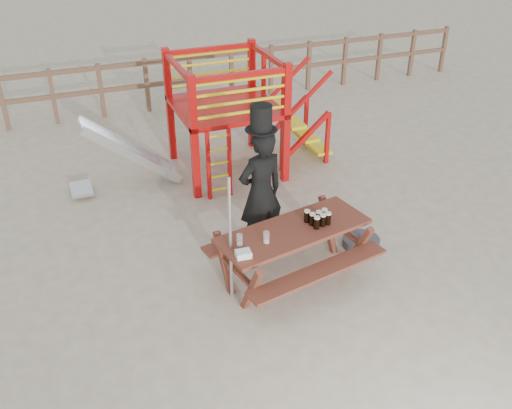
# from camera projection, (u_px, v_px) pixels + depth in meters

# --- Properties ---
(ground) EXTENTS (60.00, 60.00, 0.00)m
(ground) POSITION_uv_depth(u_px,v_px,m) (302.00, 286.00, 7.53)
(ground) COLOR #C0B295
(ground) RESTS_ON ground
(back_fence) EXTENTS (15.09, 0.09, 1.20)m
(back_fence) POSITION_uv_depth(u_px,v_px,m) (168.00, 77.00, 12.76)
(back_fence) COLOR brown
(back_fence) RESTS_ON ground
(playground_fort) EXTENTS (4.71, 1.84, 2.10)m
(playground_fort) POSITION_uv_depth(u_px,v_px,m) (222.00, 115.00, 9.89)
(playground_fort) COLOR #B40C0C
(playground_fort) RESTS_ON ground
(picnic_table) EXTENTS (2.23, 1.74, 0.78)m
(picnic_table) POSITION_uv_depth(u_px,v_px,m) (293.00, 247.00, 7.43)
(picnic_table) COLOR brown
(picnic_table) RESTS_ON ground
(man_with_hat) EXTENTS (0.75, 0.56, 2.20)m
(man_with_hat) POSITION_uv_depth(u_px,v_px,m) (261.00, 190.00, 7.75)
(man_with_hat) COLOR black
(man_with_hat) RESTS_ON ground
(metal_pole) EXTENTS (0.04, 0.04, 1.74)m
(metal_pole) POSITION_uv_depth(u_px,v_px,m) (231.00, 241.00, 6.88)
(metal_pole) COLOR #B2B2B7
(metal_pole) RESTS_ON ground
(parasol_base) EXTENTS (0.54, 0.54, 0.23)m
(parasol_base) POSITION_uv_depth(u_px,v_px,m) (361.00, 242.00, 8.30)
(parasol_base) COLOR #3C3C42
(parasol_base) RESTS_ON ground
(paper_bag) EXTENTS (0.19, 0.15, 0.08)m
(paper_bag) POSITION_uv_depth(u_px,v_px,m) (243.00, 254.00, 6.74)
(paper_bag) COLOR white
(paper_bag) RESTS_ON picnic_table
(stout_pints) EXTENTS (0.31, 0.27, 0.17)m
(stout_pints) POSITION_uv_depth(u_px,v_px,m) (319.00, 218.00, 7.35)
(stout_pints) COLOR black
(stout_pints) RESTS_ON picnic_table
(empty_glasses) EXTENTS (0.40, 0.14, 0.15)m
(empty_glasses) POSITION_uv_depth(u_px,v_px,m) (253.00, 239.00, 6.97)
(empty_glasses) COLOR silver
(empty_glasses) RESTS_ON picnic_table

